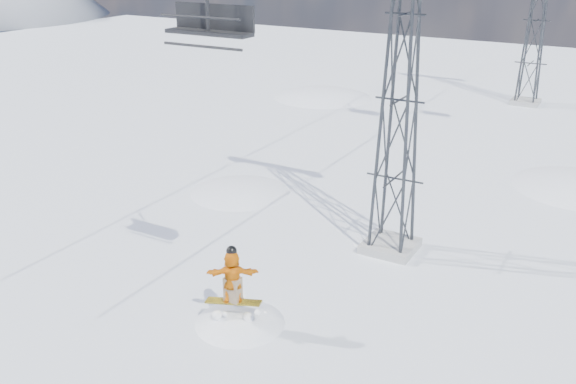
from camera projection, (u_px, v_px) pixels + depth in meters
name	position (u px, v px, depth m)	size (l,w,h in m)	color
ground	(252.00, 361.00, 17.03)	(120.00, 120.00, 0.00)	white
snow_terrain	(374.00, 284.00, 39.92)	(39.00, 37.00, 22.00)	white
lift_tower_near	(400.00, 101.00, 21.10)	(5.20, 1.80, 11.43)	#999999
lift_tower_far	(537.00, 21.00, 41.30)	(5.20, 1.80, 11.43)	#999999
snowboarder_jump	(241.00, 369.00, 19.33)	(4.40, 4.40, 6.56)	white
lift_chair_near	(210.00, 22.00, 15.06)	(2.24, 0.64, 2.77)	black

